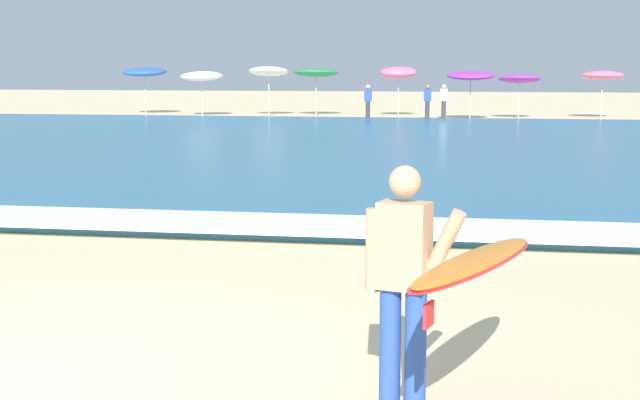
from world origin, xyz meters
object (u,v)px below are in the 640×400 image
(beach_umbrella_3, at_px, (316,73))
(surfer_with_board, at_px, (440,270))
(beach_umbrella_0, at_px, (145,72))
(beach_umbrella_1, at_px, (202,76))
(beach_umbrella_2, at_px, (269,71))
(beachgoer_near_row_left, at_px, (368,101))
(beach_umbrella_6, at_px, (520,79))
(beachgoer_near_row_mid, at_px, (427,101))
(beach_umbrella_7, at_px, (603,75))
(beachgoer_near_row_right, at_px, (444,101))
(beach_umbrella_5, at_px, (471,76))
(beach_umbrella_4, at_px, (399,73))

(beach_umbrella_3, bearing_deg, surfer_with_board, -78.98)
(beach_umbrella_0, height_order, beach_umbrella_1, beach_umbrella_0)
(beach_umbrella_2, relative_size, beachgoer_near_row_left, 1.55)
(beach_umbrella_6, bearing_deg, beach_umbrella_0, 176.93)
(beach_umbrella_0, height_order, beach_umbrella_2, beach_umbrella_2)
(beach_umbrella_3, xyz_separation_m, beachgoer_near_row_mid, (5.49, -2.55, -1.24))
(beach_umbrella_3, bearing_deg, beach_umbrella_7, -0.68)
(beachgoer_near_row_mid, distance_m, beachgoer_near_row_right, 0.93)
(beach_umbrella_5, height_order, beachgoer_near_row_right, beach_umbrella_5)
(surfer_with_board, distance_m, beach_umbrella_5, 34.81)
(beach_umbrella_1, height_order, beachgoer_near_row_mid, beach_umbrella_1)
(beach_umbrella_1, distance_m, beach_umbrella_4, 9.44)
(beach_umbrella_2, bearing_deg, beachgoer_near_row_mid, -15.59)
(beachgoer_near_row_mid, bearing_deg, beach_umbrella_7, 17.00)
(beach_umbrella_0, distance_m, beachgoer_near_row_left, 12.01)
(beach_umbrella_2, xyz_separation_m, beach_umbrella_4, (6.23, 0.51, -0.06))
(beach_umbrella_0, relative_size, beachgoer_near_row_right, 1.51)
(beach_umbrella_0, height_order, beach_umbrella_6, beach_umbrella_0)
(beach_umbrella_3, xyz_separation_m, beach_umbrella_4, (3.97, 0.12, 0.01))
(surfer_with_board, height_order, beach_umbrella_3, beach_umbrella_3)
(beachgoer_near_row_right, bearing_deg, beach_umbrella_6, 16.24)
(beach_umbrella_5, relative_size, beachgoer_near_row_left, 1.43)
(beach_umbrella_0, bearing_deg, beach_umbrella_6, -3.07)
(beach_umbrella_7, bearing_deg, beach_umbrella_3, 179.32)
(beach_umbrella_0, relative_size, beachgoer_near_row_left, 1.51)
(beach_umbrella_6, bearing_deg, beachgoer_near_row_left, -163.46)
(surfer_with_board, distance_m, beach_umbrella_2, 37.92)
(beach_umbrella_3, xyz_separation_m, beachgoer_near_row_right, (6.20, -1.96, -1.24))
(beach_umbrella_3, relative_size, beachgoer_near_row_mid, 1.49)
(beach_umbrella_1, height_order, beach_umbrella_6, beach_umbrella_1)
(beach_umbrella_7, bearing_deg, beach_umbrella_0, 179.57)
(beach_umbrella_4, bearing_deg, beach_umbrella_2, -175.28)
(surfer_with_board, height_order, beach_umbrella_5, beach_umbrella_5)
(beach_umbrella_7, xyz_separation_m, beachgoer_near_row_mid, (-7.84, -2.40, -1.12))
(beachgoer_near_row_right, bearing_deg, beachgoer_near_row_left, -163.15)
(beach_umbrella_0, xyz_separation_m, beach_umbrella_4, (12.68, 0.12, -0.01))
(beach_umbrella_0, distance_m, beachgoer_near_row_mid, 14.48)
(beach_umbrella_2, xyz_separation_m, beach_umbrella_3, (2.26, 0.39, -0.06))
(beach_umbrella_0, height_order, beach_umbrella_3, beach_umbrella_0)
(beach_umbrella_2, bearing_deg, beachgoer_near_row_left, -26.72)
(beach_umbrella_6, distance_m, beachgoer_near_row_right, 3.65)
(beach_umbrella_0, relative_size, beach_umbrella_5, 1.06)
(beach_umbrella_5, distance_m, beachgoer_near_row_right, 1.67)
(beach_umbrella_0, bearing_deg, beachgoer_near_row_left, -14.43)
(beach_umbrella_2, xyz_separation_m, beach_umbrella_5, (9.64, -1.91, -0.16))
(surfer_with_board, relative_size, beach_umbrella_1, 1.17)
(beach_umbrella_5, distance_m, beachgoer_near_row_left, 4.71)
(beach_umbrella_0, bearing_deg, beach_umbrella_3, -0.05)
(beach_umbrella_6, relative_size, beach_umbrella_7, 0.94)
(beach_umbrella_0, relative_size, beach_umbrella_4, 0.98)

